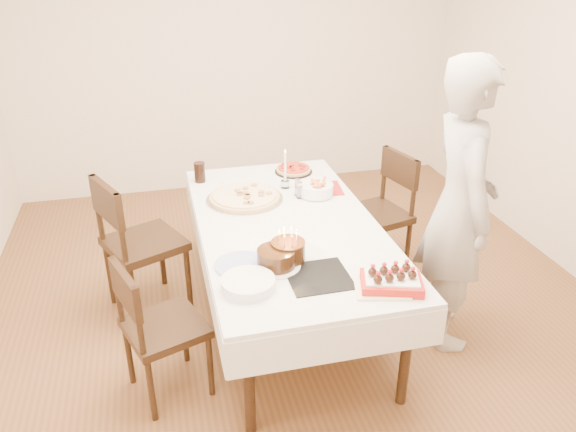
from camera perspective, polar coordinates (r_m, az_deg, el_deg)
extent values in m
plane|color=brown|center=(4.07, 1.18, -9.96)|extent=(5.00, 5.00, 0.00)
cube|color=beige|center=(5.83, -5.27, 15.75)|extent=(4.50, 0.04, 2.70)
cube|color=silver|center=(3.83, 0.00, -5.73)|extent=(1.78, 2.40, 0.75)
imported|color=#B4AFAA|center=(3.59, 17.00, 0.83)|extent=(0.57, 0.75, 1.86)
cylinder|color=beige|center=(3.97, -4.42, 1.91)|extent=(0.67, 0.67, 0.04)
cylinder|color=red|center=(4.45, 0.57, 4.74)|extent=(0.35, 0.35, 0.04)
cube|color=#B21E1E|center=(4.16, 3.56, 2.76)|extent=(0.30, 0.30, 0.01)
cylinder|color=white|center=(4.03, 2.85, 2.74)|extent=(0.31, 0.31, 0.08)
cylinder|color=white|center=(4.11, -0.29, 4.84)|extent=(0.07, 0.07, 0.31)
cylinder|color=black|center=(4.30, -8.96, 4.41)|extent=(0.10, 0.10, 0.15)
cylinder|color=black|center=(3.14, -1.20, -4.34)|extent=(0.30, 0.30, 0.11)
cube|color=black|center=(3.09, 3.10, -6.21)|extent=(0.34, 0.34, 0.01)
cylinder|color=#3B2110|center=(3.18, 0.00, -3.01)|extent=(0.25, 0.25, 0.18)
cube|color=beige|center=(3.01, 9.53, -7.52)|extent=(0.32, 0.25, 0.02)
cylinder|color=white|center=(2.98, -4.07, -6.87)|extent=(0.34, 0.34, 0.06)
cylinder|color=white|center=(3.19, -4.73, -4.97)|extent=(0.34, 0.34, 0.01)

